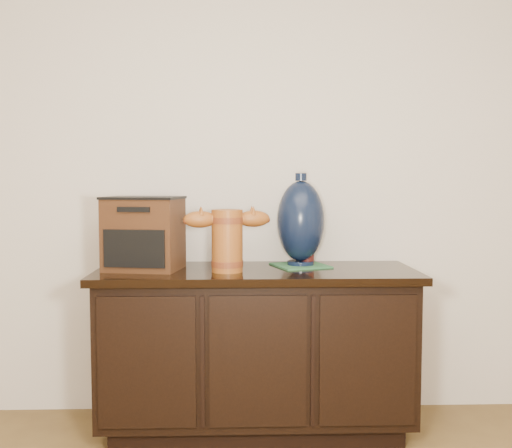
{
  "coord_description": "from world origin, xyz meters",
  "views": [
    {
      "loc": [
        -0.09,
        -0.5,
        1.16
      ],
      "look_at": [
        -0.0,
        2.18,
        0.97
      ],
      "focal_mm": 42.0,
      "sensor_mm": 36.0,
      "label": 1
    }
  ],
  "objects_px": {
    "terracotta_vessel": "(227,237)",
    "tv_radio": "(144,233)",
    "spray_can": "(308,247)",
    "sideboard": "(256,348)",
    "lamp_base": "(301,221)"
  },
  "relations": [
    {
      "from": "terracotta_vessel",
      "to": "tv_radio",
      "type": "xyz_separation_m",
      "value": [
        -0.38,
        0.08,
        0.01
      ]
    },
    {
      "from": "tv_radio",
      "to": "terracotta_vessel",
      "type": "bearing_deg",
      "value": -1.27
    },
    {
      "from": "tv_radio",
      "to": "spray_can",
      "type": "bearing_deg",
      "value": 17.47
    },
    {
      "from": "sideboard",
      "to": "terracotta_vessel",
      "type": "bearing_deg",
      "value": -152.37
    },
    {
      "from": "sideboard",
      "to": "spray_can",
      "type": "distance_m",
      "value": 0.53
    },
    {
      "from": "sideboard",
      "to": "tv_radio",
      "type": "relative_size",
      "value": 3.88
    },
    {
      "from": "tv_radio",
      "to": "lamp_base",
      "type": "height_order",
      "value": "lamp_base"
    },
    {
      "from": "terracotta_vessel",
      "to": "lamp_base",
      "type": "bearing_deg",
      "value": 15.56
    },
    {
      "from": "terracotta_vessel",
      "to": "lamp_base",
      "type": "xyz_separation_m",
      "value": [
        0.35,
        0.16,
        0.06
      ]
    },
    {
      "from": "tv_radio",
      "to": "spray_can",
      "type": "height_order",
      "value": "tv_radio"
    },
    {
      "from": "terracotta_vessel",
      "to": "lamp_base",
      "type": "relative_size",
      "value": 0.91
    },
    {
      "from": "tv_radio",
      "to": "lamp_base",
      "type": "distance_m",
      "value": 0.73
    },
    {
      "from": "sideboard",
      "to": "spray_can",
      "type": "height_order",
      "value": "spray_can"
    },
    {
      "from": "sideboard",
      "to": "spray_can",
      "type": "xyz_separation_m",
      "value": [
        0.25,
        0.1,
        0.46
      ]
    },
    {
      "from": "lamp_base",
      "to": "spray_can",
      "type": "distance_m",
      "value": 0.13
    }
  ]
}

